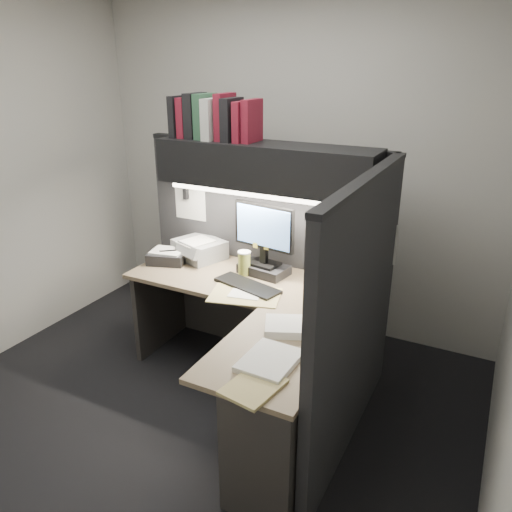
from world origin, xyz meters
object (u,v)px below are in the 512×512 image
Objects in this scene: keyboard at (247,286)px; coffee_cup at (244,264)px; desk at (253,367)px; overhead_shelf at (265,166)px; monitor at (264,247)px; printer at (200,249)px; notebook_stack at (168,257)px; telephone at (329,282)px.

coffee_cup is at bearing 138.67° from keyboard.
desk is 1.33m from overhead_shelf.
monitor is at bearing 31.71° from coffee_cup.
printer is (-0.56, 0.01, -0.70)m from overhead_shelf.
desk is at bearing -68.21° from overhead_shelf.
overhead_shelf is at bearing 13.86° from notebook_stack.
telephone is 1.08m from printer.
desk is 10.33× the size of coffee_cup.
coffee_cup is (-0.62, -0.06, 0.04)m from telephone.
coffee_cup reaches higher than printer.
desk is at bearing -21.26° from printer.
keyboard is 0.55m from telephone.
overhead_shelf is at bearing 110.25° from keyboard.
keyboard is 0.67m from printer.
monitor is (0.02, -0.05, -0.56)m from overhead_shelf.
telephone is at bearing -7.26° from overhead_shelf.
printer is at bearing 179.41° from overhead_shelf.
overhead_shelf is 0.90m from telephone.
telephone and notebook_stack have the same top height.
notebook_stack is at bearing -111.97° from printer.
printer is at bearing 47.94° from notebook_stack.
desk is 3.30× the size of monitor.
desk is 0.79m from telephone.
telephone is 0.60× the size of printer.
monitor reaches higher than keyboard.
desk is at bearing -29.11° from notebook_stack.
monitor is 1.06× the size of keyboard.
keyboard is 1.39× the size of printer.
coffee_cup is at bearing 5.15° from notebook_stack.
desk is 1.10× the size of overhead_shelf.
overhead_shelf is 1.05m from notebook_stack.
monitor is 3.13× the size of coffee_cup.
printer is at bearing 138.65° from desk.
desk is 7.98× the size of telephone.
printer is (-0.86, 0.76, 0.36)m from desk.
keyboard is at bearing 121.66° from desk.
monitor is 1.46× the size of printer.
desk is 0.90m from monitor.
notebook_stack is at bearing -161.60° from monitor.
keyboard is 2.96× the size of coffee_cup.
monitor reaches higher than notebook_stack.
desk is at bearing -92.70° from telephone.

